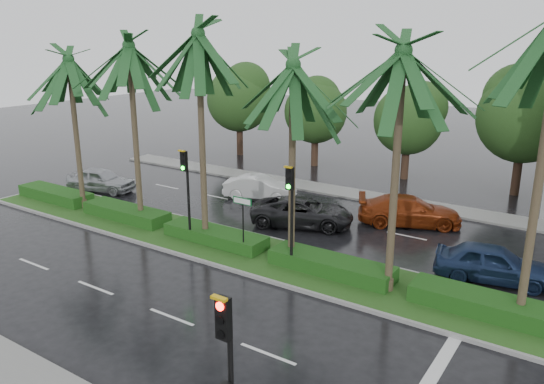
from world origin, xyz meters
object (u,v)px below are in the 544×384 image
Objects in this scene: car_silver at (101,180)px; car_red at (409,211)px; signal_median_left at (186,182)px; street_sign at (243,212)px; car_blue at (493,263)px; car_darkgrey at (302,212)px; signal_near at (228,381)px; car_white at (260,187)px.

car_red is (18.16, 4.63, 0.01)m from car_silver.
car_silver is (-10.66, 3.70, -2.26)m from signal_median_left.
signal_median_left reaches higher than street_sign.
signal_median_left is 13.26m from car_blue.
car_silver is 18.74m from car_red.
street_sign is 0.60× the size of car_silver.
signal_near is at bearing -176.14° from car_darkgrey.
signal_median_left is 1.68× the size of street_sign.
street_sign is 9.02m from car_white.
signal_median_left reaches higher than car_blue.
car_red and car_blue have the same top height.
signal_near is 0.84× the size of car_darkgrey.
car_red is at bearing -76.60° from car_darkgrey.
street_sign is 5.23m from car_darkgrey.
car_darkgrey is at bearing -140.34° from car_white.
car_white is (-4.50, 7.68, -1.43)m from street_sign.
street_sign is 0.50× the size of car_red.
car_darkgrey is (4.50, -2.65, 0.02)m from car_white.
signal_near is at bearing 158.06° from car_blue.
signal_median_left is 3.13m from street_sign.
signal_median_left reaches higher than signal_near.
street_sign is 9.41m from car_red.
car_red is at bearing 48.00° from signal_median_left.
car_blue reaches higher than car_silver.
car_white is (-11.50, 17.55, -1.81)m from signal_near.
signal_near is 18.28m from car_red.
car_silver is 0.84× the size of car_darkgrey.
signal_near reaches higher than car_white.
signal_near is at bearing -138.02° from car_silver.
car_silver is at bearing 147.05° from signal_near.
car_blue is (9.50, 3.61, -1.37)m from street_sign.
car_blue is at bearing -119.79° from car_darkgrey.
street_sign reaches higher than car_red.
street_sign is at bearing 99.39° from car_blue.
car_blue is (2.50, 13.48, -1.75)m from signal_near.
car_silver is 0.98× the size of car_blue.
street_sign is 0.59× the size of car_blue.
signal_near reaches higher than car_blue.
car_red is (4.50, 8.15, -1.38)m from street_sign.
car_red is 6.75m from car_blue.
signal_median_left reaches higher than car_white.
car_darkgrey is (0.00, 5.03, -1.41)m from street_sign.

